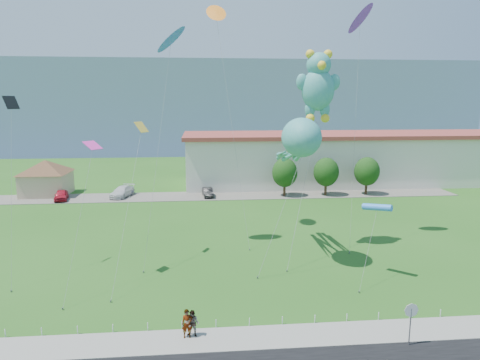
# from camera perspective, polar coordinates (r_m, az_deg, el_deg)

# --- Properties ---
(ground) EXTENTS (160.00, 160.00, 0.00)m
(ground) POSITION_cam_1_polar(r_m,az_deg,el_deg) (28.12, -1.18, -17.66)
(ground) COLOR #255618
(ground) RESTS_ON ground
(sidewalk) EXTENTS (80.00, 2.50, 0.10)m
(sidewalk) POSITION_cam_1_polar(r_m,az_deg,el_deg) (25.70, -0.72, -20.43)
(sidewalk) COLOR gray
(sidewalk) RESTS_ON ground
(parking_strip) EXTENTS (70.00, 6.00, 0.06)m
(parking_strip) POSITION_cam_1_polar(r_m,az_deg,el_deg) (61.23, -3.49, -2.11)
(parking_strip) COLOR #59544C
(parking_strip) RESTS_ON ground
(hill_ridge) EXTENTS (160.00, 50.00, 25.00)m
(hill_ridge) POSITION_cam_1_polar(r_m,az_deg,el_deg) (144.78, -4.60, 10.02)
(hill_ridge) COLOR #718E9D
(hill_ridge) RESTS_ON ground
(pavilion) EXTENTS (9.20, 9.20, 5.00)m
(pavilion) POSITION_cam_1_polar(r_m,az_deg,el_deg) (67.39, -24.46, 0.71)
(pavilion) COLOR tan
(pavilion) RESTS_ON ground
(warehouse) EXTENTS (61.00, 15.00, 8.20)m
(warehouse) POSITION_cam_1_polar(r_m,az_deg,el_deg) (74.70, 16.63, 2.92)
(warehouse) COLOR beige
(warehouse) RESTS_ON ground
(stop_sign) EXTENTS (0.80, 0.07, 2.50)m
(stop_sign) POSITION_cam_1_polar(r_m,az_deg,el_deg) (26.02, 21.84, -16.27)
(stop_sign) COLOR slate
(stop_sign) RESTS_ON ground
(rope_fence) EXTENTS (26.05, 0.05, 0.50)m
(rope_fence) POSITION_cam_1_polar(r_m,az_deg,el_deg) (26.86, -0.97, -18.49)
(rope_fence) COLOR white
(rope_fence) RESTS_ON ground
(tree_near) EXTENTS (3.60, 3.60, 5.47)m
(tree_near) POSITION_cam_1_polar(r_m,az_deg,el_deg) (60.72, 5.98, 0.98)
(tree_near) COLOR #3F2B19
(tree_near) RESTS_ON ground
(tree_mid) EXTENTS (3.60, 3.60, 5.47)m
(tree_mid) POSITION_cam_1_polar(r_m,az_deg,el_deg) (62.16, 11.41, 1.04)
(tree_mid) COLOR #3F2B19
(tree_mid) RESTS_ON ground
(tree_far) EXTENTS (3.60, 3.60, 5.47)m
(tree_far) POSITION_cam_1_polar(r_m,az_deg,el_deg) (64.13, 16.56, 1.10)
(tree_far) COLOR #3F2B19
(tree_far) RESTS_ON ground
(pedestrian_left) EXTENTS (0.62, 0.42, 1.67)m
(pedestrian_left) POSITION_cam_1_polar(r_m,az_deg,el_deg) (25.52, -7.07, -18.47)
(pedestrian_left) COLOR gray
(pedestrian_left) RESTS_ON sidewalk
(pedestrian_right) EXTENTS (0.89, 0.80, 1.53)m
(pedestrian_right) POSITION_cam_1_polar(r_m,az_deg,el_deg) (25.64, -6.29, -18.48)
(pedestrian_right) COLOR gray
(pedestrian_right) RESTS_ON sidewalk
(parked_car_red) EXTENTS (2.34, 4.23, 1.36)m
(parked_car_red) POSITION_cam_1_polar(r_m,az_deg,el_deg) (63.09, -22.74, -1.87)
(parked_car_red) COLOR #AE1528
(parked_car_red) RESTS_ON parking_strip
(parked_car_white) EXTENTS (3.31, 5.35, 1.45)m
(parked_car_white) POSITION_cam_1_polar(r_m,az_deg,el_deg) (62.55, -15.43, -1.49)
(parked_car_white) COLOR silver
(parked_car_white) RESTS_ON parking_strip
(parked_car_black) EXTENTS (1.68, 3.88, 1.24)m
(parked_car_black) POSITION_cam_1_polar(r_m,az_deg,el_deg) (60.60, -4.33, -1.62)
(parked_car_black) COLOR black
(parked_car_black) RESTS_ON parking_strip
(octopus_kite) EXTENTS (5.36, 8.73, 12.03)m
(octopus_kite) POSITION_cam_1_polar(r_m,az_deg,el_deg) (35.01, 7.81, 4.80)
(octopus_kite) COLOR teal
(octopus_kite) RESTS_ON ground
(teddy_bear_kite) EXTENTS (5.65, 7.14, 17.66)m
(teddy_bear_kite) POSITION_cam_1_polar(r_m,az_deg,el_deg) (38.69, 10.38, 12.43)
(teddy_bear_kite) COLOR teal
(teddy_bear_kite) RESTS_ON ground
(small_kite_pink) EXTENTS (1.86, 6.22, 10.53)m
(small_kite_pink) POSITION_cam_1_polar(r_m,az_deg,el_deg) (32.74, -19.41, 2.37)
(small_kite_pink) COLOR #EC34A8
(small_kite_pink) RESTS_ON ground
(small_kite_blue) EXTENTS (3.17, 7.39, 19.24)m
(small_kite_blue) POSITION_cam_1_polar(r_m,az_deg,el_deg) (39.14, -9.28, 17.37)
(small_kite_blue) COLOR blue
(small_kite_blue) RESTS_ON ground
(small_kite_yellow) EXTENTS (1.99, 9.52, 11.61)m
(small_kite_yellow) POSITION_cam_1_polar(r_m,az_deg,el_deg) (35.61, -13.41, 4.58)
(small_kite_yellow) COLOR gold
(small_kite_yellow) RESTS_ON ground
(small_kite_black) EXTENTS (1.52, 5.53, 13.61)m
(small_kite_black) POSITION_cam_1_polar(r_m,az_deg,el_deg) (36.74, -28.22, 6.59)
(small_kite_black) COLOR black
(small_kite_black) RESTS_ON ground
(small_kite_orange) EXTENTS (3.53, 7.63, 22.43)m
(small_kite_orange) POSITION_cam_1_polar(r_m,az_deg,el_deg) (44.12, -3.10, 20.66)
(small_kite_orange) COLOR orange
(small_kite_orange) RESTS_ON ground
(small_kite_purple) EXTENTS (2.74, 5.69, 21.45)m
(small_kite_purple) POSITION_cam_1_polar(r_m,az_deg,el_deg) (43.01, 15.70, 19.34)
(small_kite_purple) COLOR purple
(small_kite_purple) RESTS_ON ground
(small_kite_cyan) EXTENTS (2.48, 4.01, 5.88)m
(small_kite_cyan) POSITION_cam_1_polar(r_m,az_deg,el_deg) (33.66, 17.80, -3.54)
(small_kite_cyan) COLOR #3380E6
(small_kite_cyan) RESTS_ON ground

